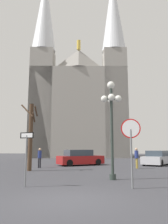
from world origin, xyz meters
TOP-DOWN VIEW (x-y plane):
  - ground_plane at (0.00, 0.00)m, footprint 120.00×120.00m
  - cathedral at (-3.70, 34.46)m, footprint 18.47×12.53m
  - stop_sign at (2.35, 2.33)m, footprint 0.85×0.14m
  - one_way_arrow_sign at (-2.34, 2.35)m, footprint 0.69×0.20m
  - street_lamp at (1.61, 5.00)m, footprint 1.18×1.18m
  - bare_tree at (-4.49, 9.20)m, footprint 1.18×1.17m
  - parked_car_near_silver at (6.49, 16.13)m, footprint 3.83×4.85m
  - parked_car_far_red at (-1.29, 14.92)m, footprint 4.77×3.92m
  - pedestrian_walking at (3.86, 11.91)m, footprint 0.32×0.32m
  - pedestrian_standing at (-4.45, 11.68)m, footprint 0.32×0.32m

SIDE VIEW (x-z plane):
  - ground_plane at x=0.00m, z-range 0.00..0.00m
  - parked_car_near_silver at x=6.49m, z-range -0.04..1.39m
  - parked_car_far_red at x=-1.29m, z-range -0.05..1.47m
  - pedestrian_standing at x=-4.45m, z-range 0.18..1.86m
  - pedestrian_walking at x=3.86m, z-range 0.18..1.89m
  - one_way_arrow_sign at x=-2.34m, z-range 0.36..2.77m
  - stop_sign at x=2.35m, z-range 0.63..3.62m
  - bare_tree at x=-4.49m, z-range 0.13..5.26m
  - street_lamp at x=1.61m, z-range 1.01..6.53m
  - cathedral at x=-3.70m, z-range -6.99..29.78m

